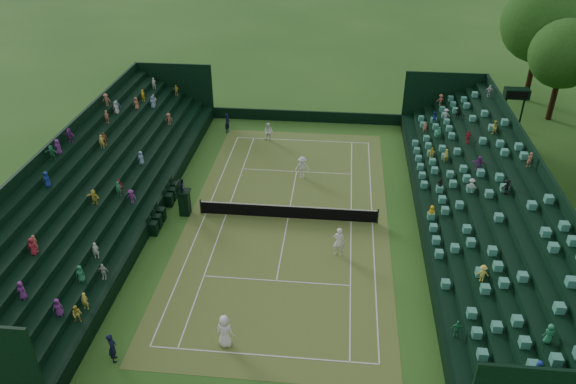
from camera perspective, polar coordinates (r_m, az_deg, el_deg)
name	(u,v)px	position (r m, az deg, el deg)	size (l,w,h in m)	color
ground	(288,218)	(36.76, 0.00, -2.68)	(160.00, 160.00, 0.00)	#27571B
court_surface	(288,218)	(36.76, 0.00, -2.68)	(12.97, 26.77, 0.01)	#457E2A
perimeter_wall_north	(306,116)	(50.54, 1.84, 7.70)	(17.17, 0.20, 1.00)	black
perimeter_wall_east	(420,219)	(36.75, 13.29, -2.70)	(0.20, 31.77, 1.00)	black
perimeter_wall_west	(161,205)	(38.16, -12.78, -1.28)	(0.20, 31.77, 1.00)	black
north_grandstand	(491,209)	(37.05, 19.88, -1.61)	(6.60, 32.00, 4.90)	black
south_grandstand	(98,188)	(39.12, -18.79, 0.39)	(6.60, 32.00, 4.90)	black
tennis_net	(288,211)	(36.48, 0.00, -1.99)	(11.67, 0.10, 1.06)	black
scoreboard_tower	(516,95)	(51.70, 22.19, 9.11)	(2.00, 1.00, 3.70)	black
umpire_chair	(184,199)	(37.22, -10.53, -0.73)	(0.85, 0.85, 2.67)	black
courtside_chairs	(164,207)	(37.97, -12.44, -1.46)	(0.58, 5.55, 1.26)	black
player_near_west	(225,331)	(27.66, -6.45, -13.86)	(0.88, 0.57, 1.81)	white
player_near_east	(339,242)	(33.12, 5.19, -5.04)	(0.69, 0.45, 1.90)	white
player_far_west	(269,132)	(46.78, -1.98, 6.12)	(0.77, 0.60, 1.58)	white
player_far_east	(302,167)	(41.03, 1.47, 2.51)	(1.11, 0.64, 1.71)	white
line_judge_north	(227,123)	(48.56, -6.18, 7.00)	(0.63, 0.41, 1.72)	black
line_judge_south	(112,347)	(28.10, -17.42, -14.84)	(0.58, 0.38, 1.60)	black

